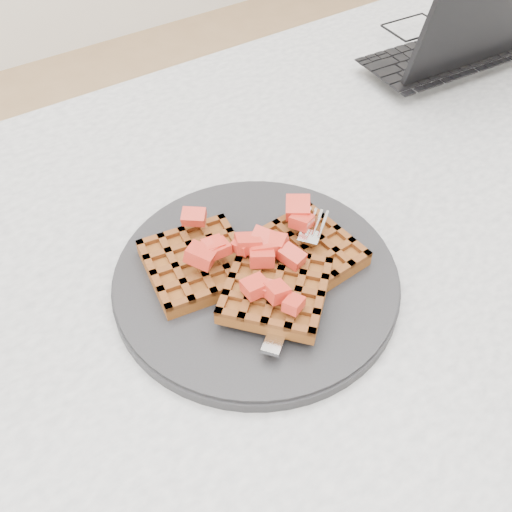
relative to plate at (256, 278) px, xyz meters
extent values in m
plane|color=tan|center=(0.08, 0.02, -0.76)|extent=(4.00, 4.00, 0.00)
cube|color=beige|center=(0.08, 0.02, -0.02)|extent=(1.20, 0.80, 0.03)
cube|color=silver|center=(0.63, 0.37, -0.40)|extent=(0.06, 0.06, 0.72)
cylinder|color=black|center=(0.00, 0.00, 0.00)|extent=(0.28, 0.28, 0.02)
imported|color=black|center=(0.48, 0.23, 0.00)|extent=(0.30, 0.20, 0.02)
cube|color=black|center=(0.48, 0.14, 0.10)|extent=(0.26, 0.06, 0.17)
camera|label=1|loc=(-0.20, -0.30, 0.43)|focal=40.00mm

